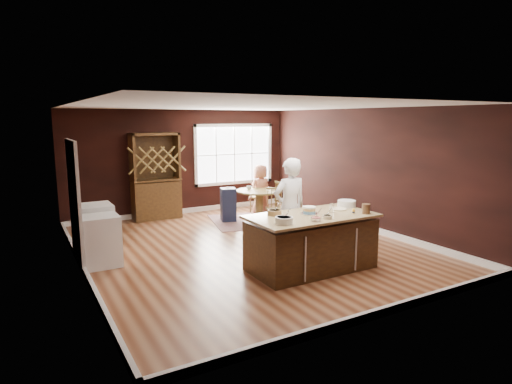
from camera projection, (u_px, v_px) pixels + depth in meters
room_shell at (246, 178)px, 8.12m from camera, size 7.00×7.00×7.00m
window at (234, 154)px, 11.80m from camera, size 2.36×0.10×1.66m
doorway at (75, 205)px, 7.24m from camera, size 0.08×1.26×2.13m
kitchen_island at (311, 243)px, 7.06m from camera, size 2.11×1.10×0.92m
dining_table at (259, 199)px, 10.45m from camera, size 1.12×1.12×0.75m
baker at (290, 208)px, 7.63m from camera, size 0.66×0.44×1.80m
layer_cake at (309, 210)px, 7.05m from camera, size 0.29×0.29×0.12m
bowl_blue at (284, 220)px, 6.38m from camera, size 0.27×0.27×0.10m
bowl_yellow at (275, 213)px, 6.96m from camera, size 0.23×0.23×0.09m
bowl_pink at (316, 219)px, 6.55m from camera, size 0.16×0.16×0.06m
bowl_olive at (327, 217)px, 6.71m from camera, size 0.15×0.15×0.06m
drinking_glass at (332, 208)px, 7.15m from camera, size 0.08×0.08×0.15m
dinner_plate at (338, 209)px, 7.39m from camera, size 0.29×0.29×0.02m
white_tub at (347, 203)px, 7.64m from camera, size 0.32×0.32×0.11m
stoneware_crock at (366, 209)px, 7.06m from camera, size 0.14×0.14×0.16m
toy_figurine at (354, 211)px, 7.10m from camera, size 0.05×0.05×0.08m
rug at (259, 220)px, 10.54m from camera, size 2.60×2.21×0.01m
chair_east at (284, 199)px, 10.84m from camera, size 0.39×0.41×0.92m
chair_south at (276, 207)px, 9.84m from camera, size 0.46×0.45×0.91m
chair_north at (258, 195)px, 11.36m from camera, size 0.54×0.53×0.93m
seated_woman at (261, 190)px, 10.96m from camera, size 0.72×0.55×1.32m
high_chair at (228, 204)px, 10.38m from camera, size 0.42×0.42×0.85m
toddler at (225, 188)px, 10.34m from camera, size 0.18×0.14×0.26m
table_plate at (270, 190)px, 10.42m from camera, size 0.18×0.18×0.01m
table_cup at (249, 188)px, 10.49m from camera, size 0.12×0.12×0.10m
hutch at (156, 176)px, 10.54m from camera, size 1.16×0.48×2.13m
washer at (101, 241)px, 7.23m from camera, size 0.60×0.58×0.87m
dryer at (94, 230)px, 7.77m from camera, size 0.65×0.63×0.94m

